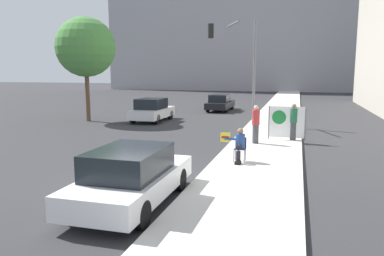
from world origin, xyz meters
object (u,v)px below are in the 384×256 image
Objects in this scene: seated_protester at (239,144)px; protest_banner at (287,122)px; pedestrian_behind at (293,122)px; parked_car_curbside at (132,177)px; car_on_road_nearest at (152,110)px; car_on_road_midblock at (220,103)px; street_tree_near_curb at (86,47)px; jogger_on_sidewalk at (256,124)px; traffic_light_pole at (239,55)px.

seated_protester is 5.14m from protest_banner.
pedestrian_behind is (1.80, 4.97, 0.22)m from seated_protester.
seated_protester is 0.28× the size of parked_car_curbside.
parked_car_curbside is 15.85m from car_on_road_nearest.
seated_protester is at bearing 151.67° from pedestrian_behind.
street_tree_near_curb reaches higher than car_on_road_midblock.
protest_banner is at bearing -165.56° from jogger_on_sidewalk.
seated_protester is 0.71× the size of pedestrian_behind.
car_on_road_nearest is at bearing 145.77° from seated_protester.
seated_protester is at bearing -53.89° from car_on_road_nearest.
pedestrian_behind is at bearing -29.51° from car_on_road_nearest.
car_on_road_nearest is at bearing 149.41° from protest_banner.
jogger_on_sidewalk is 1.00× the size of pedestrian_behind.
car_on_road_nearest reaches higher than seated_protester.
street_tree_near_curb reaches higher than parked_car_curbside.
parked_car_curbside is 17.32m from street_tree_near_curb.
car_on_road_midblock is (-5.83, 12.98, -0.28)m from protest_banner.
parked_car_curbside is at bearing -110.07° from protest_banner.
car_on_road_nearest is at bearing 14.63° from street_tree_near_curb.
pedestrian_behind is 0.39× the size of parked_car_curbside.
parked_car_curbside is (-2.21, -8.34, -0.28)m from jogger_on_sidewalk.
car_on_road_midblock is (-6.14, 12.94, -0.31)m from pedestrian_behind.
pedestrian_behind is 10.62m from car_on_road_nearest.
traffic_light_pole is (-1.75, 6.13, 3.32)m from jogger_on_sidewalk.
protest_banner is at bearing -65.84° from car_on_road_midblock.
parked_car_curbside is 22.72m from car_on_road_midblock.
traffic_light_pole is at bearing 88.18° from parked_car_curbside.
protest_banner is (1.31, 1.28, -0.04)m from jogger_on_sidewalk.
seated_protester is 5.12m from parked_car_curbside.
pedestrian_behind reaches higher than parked_car_curbside.
street_tree_near_curb is (-4.17, -1.09, 4.14)m from car_on_road_nearest.
jogger_on_sidewalk reaches higher than protest_banner.
seated_protester is at bearing -38.12° from street_tree_near_curb.
street_tree_near_curb is at bearing 162.26° from protest_banner.
car_on_road_nearest reaches higher than parked_car_curbside.
protest_banner is 10.38m from car_on_road_nearest.
car_on_road_nearest is at bearing -111.94° from car_on_road_midblock.
protest_banner reaches higher than car_on_road_midblock.
jogger_on_sidewalk is at bearing -24.87° from street_tree_near_curb.
protest_banner reaches higher than parked_car_curbside.
car_on_road_midblock is at bearing 108.79° from traffic_light_pole.
seated_protester is 0.27× the size of car_on_road_midblock.
street_tree_near_curb is at bearing -165.37° from car_on_road_nearest.
parked_car_curbside is 0.64× the size of street_tree_near_curb.
car_on_road_midblock is 12.16m from street_tree_near_curb.
jogger_on_sidewalk is 0.27× the size of traffic_light_pole.
street_tree_near_curb is at bearing -176.24° from traffic_light_pole.
jogger_on_sidewalk is 7.19m from traffic_light_pole.
protest_banner is 14.30m from street_tree_near_curb.
protest_banner is at bearing -17.74° from street_tree_near_curb.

